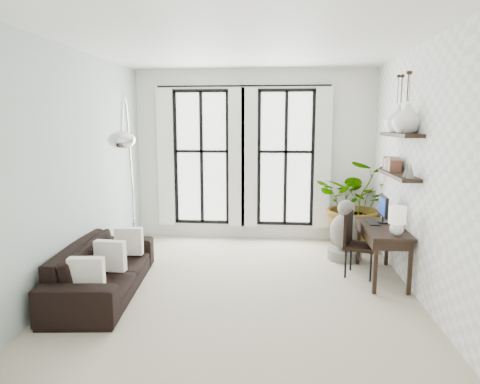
# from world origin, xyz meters

# --- Properties ---
(floor) EXTENTS (5.00, 5.00, 0.00)m
(floor) POSITION_xyz_m (0.00, 0.00, 0.00)
(floor) COLOR #B3A78F
(floor) RESTS_ON ground
(ceiling) EXTENTS (5.00, 5.00, 0.00)m
(ceiling) POSITION_xyz_m (0.00, 0.00, 3.20)
(ceiling) COLOR white
(ceiling) RESTS_ON wall_back
(wall_left) EXTENTS (0.00, 5.00, 5.00)m
(wall_left) POSITION_xyz_m (-2.25, 0.00, 1.60)
(wall_left) COLOR #A6B9B0
(wall_left) RESTS_ON floor
(wall_right) EXTENTS (0.00, 5.00, 5.00)m
(wall_right) POSITION_xyz_m (2.25, 0.00, 1.60)
(wall_right) COLOR white
(wall_right) RESTS_ON floor
(wall_back) EXTENTS (4.50, 0.00, 4.50)m
(wall_back) POSITION_xyz_m (0.00, 2.50, 1.60)
(wall_back) COLOR white
(wall_back) RESTS_ON floor
(windows) EXTENTS (3.26, 0.13, 2.65)m
(windows) POSITION_xyz_m (-0.20, 2.43, 1.56)
(windows) COLOR white
(windows) RESTS_ON wall_back
(wall_shelves) EXTENTS (0.25, 1.30, 0.60)m
(wall_shelves) POSITION_xyz_m (2.11, 0.46, 1.73)
(wall_shelves) COLOR black
(wall_shelves) RESTS_ON wall_right
(sofa) EXTENTS (1.10, 2.34, 0.66)m
(sofa) POSITION_xyz_m (-1.80, -0.42, 0.33)
(sofa) COLOR black
(sofa) RESTS_ON floor
(throw_pillows) EXTENTS (0.40, 1.52, 0.40)m
(throw_pillows) POSITION_xyz_m (-1.70, -0.42, 0.50)
(throw_pillows) COLOR white
(throw_pillows) RESTS_ON sofa
(plant) EXTENTS (1.57, 1.40, 1.58)m
(plant) POSITION_xyz_m (1.87, 2.08, 0.79)
(plant) COLOR #2D7228
(plant) RESTS_ON floor
(desk) EXTENTS (0.54, 1.29, 1.15)m
(desk) POSITION_xyz_m (1.95, 0.37, 0.71)
(desk) COLOR black
(desk) RESTS_ON floor
(desk_chair) EXTENTS (0.57, 0.57, 0.93)m
(desk_chair) POSITION_xyz_m (1.60, 0.54, 0.53)
(desk_chair) COLOR black
(desk_chair) RESTS_ON floor
(arc_lamp) EXTENTS (0.77, 1.82, 2.59)m
(arc_lamp) POSITION_xyz_m (-1.70, 0.35, 2.01)
(arc_lamp) COLOR silver
(arc_lamp) RESTS_ON floor
(buddha) EXTENTS (0.55, 0.55, 0.99)m
(buddha) POSITION_xyz_m (1.56, 1.27, 0.42)
(buddha) COLOR slate
(buddha) RESTS_ON floor
(vase_a) EXTENTS (0.37, 0.37, 0.38)m
(vase_a) POSITION_xyz_m (2.11, 0.17, 2.27)
(vase_a) COLOR white
(vase_a) RESTS_ON shelf_upper
(vase_b) EXTENTS (0.37, 0.37, 0.38)m
(vase_b) POSITION_xyz_m (2.11, 0.57, 2.27)
(vase_b) COLOR white
(vase_b) RESTS_ON shelf_upper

